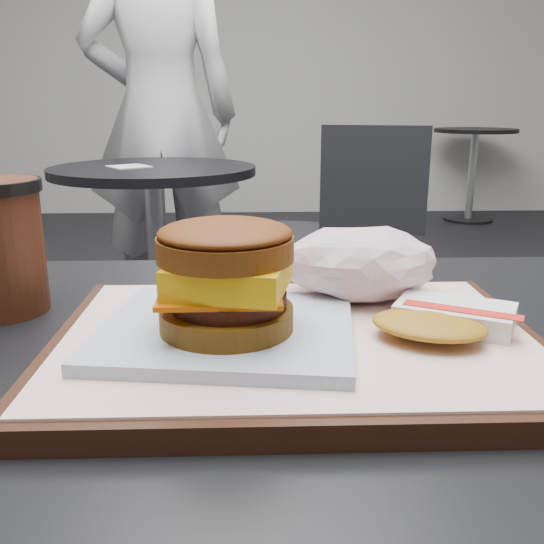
{
  "coord_description": "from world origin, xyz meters",
  "views": [
    {
      "loc": [
        -0.02,
        -0.45,
        0.96
      ],
      "look_at": [
        0.0,
        0.01,
        0.83
      ],
      "focal_mm": 40.0,
      "sensor_mm": 36.0,
      "label": 1
    }
  ],
  "objects_px": {
    "serving_tray": "(296,344)",
    "neighbor_chair": "(340,225)",
    "neighbor_table": "(156,224)",
    "crumpled_wrapper": "(359,263)",
    "breakfast_sandwich": "(227,290)",
    "patron": "(161,114)",
    "hash_brown": "(443,319)"
  },
  "relations": [
    {
      "from": "serving_tray",
      "to": "neighbor_chair",
      "type": "xyz_separation_m",
      "value": [
        0.3,
        1.81,
        -0.27
      ]
    },
    {
      "from": "breakfast_sandwich",
      "to": "hash_brown",
      "type": "distance_m",
      "value": 0.17
    },
    {
      "from": "neighbor_chair",
      "to": "patron",
      "type": "height_order",
      "value": "patron"
    },
    {
      "from": "hash_brown",
      "to": "patron",
      "type": "height_order",
      "value": "patron"
    },
    {
      "from": "hash_brown",
      "to": "crumpled_wrapper",
      "type": "relative_size",
      "value": 0.94
    },
    {
      "from": "serving_tray",
      "to": "neighbor_table",
      "type": "bearing_deg",
      "value": 102.58
    },
    {
      "from": "crumpled_wrapper",
      "to": "hash_brown",
      "type": "bearing_deg",
      "value": -61.39
    },
    {
      "from": "hash_brown",
      "to": "crumpled_wrapper",
      "type": "bearing_deg",
      "value": 118.61
    },
    {
      "from": "breakfast_sandwich",
      "to": "crumpled_wrapper",
      "type": "bearing_deg",
      "value": 41.32
    },
    {
      "from": "breakfast_sandwich",
      "to": "patron",
      "type": "height_order",
      "value": "patron"
    },
    {
      "from": "neighbor_chair",
      "to": "neighbor_table",
      "type": "bearing_deg",
      "value": -166.75
    },
    {
      "from": "crumpled_wrapper",
      "to": "neighbor_table",
      "type": "xyz_separation_m",
      "value": [
        -0.43,
        1.56,
        -0.27
      ]
    },
    {
      "from": "crumpled_wrapper",
      "to": "neighbor_table",
      "type": "height_order",
      "value": "crumpled_wrapper"
    },
    {
      "from": "breakfast_sandwich",
      "to": "neighbor_table",
      "type": "height_order",
      "value": "breakfast_sandwich"
    },
    {
      "from": "neighbor_chair",
      "to": "serving_tray",
      "type": "bearing_deg",
      "value": -99.46
    },
    {
      "from": "neighbor_table",
      "to": "hash_brown",
      "type": "bearing_deg",
      "value": -73.73
    },
    {
      "from": "breakfast_sandwich",
      "to": "hash_brown",
      "type": "height_order",
      "value": "breakfast_sandwich"
    },
    {
      "from": "serving_tray",
      "to": "patron",
      "type": "xyz_separation_m",
      "value": [
        -0.42,
        2.23,
        0.13
      ]
    },
    {
      "from": "serving_tray",
      "to": "patron",
      "type": "relative_size",
      "value": 0.21
    },
    {
      "from": "serving_tray",
      "to": "neighbor_chair",
      "type": "height_order",
      "value": "neighbor_chair"
    },
    {
      "from": "neighbor_table",
      "to": "neighbor_chair",
      "type": "xyz_separation_m",
      "value": [
        0.67,
        0.16,
        -0.04
      ]
    },
    {
      "from": "neighbor_chair",
      "to": "breakfast_sandwich",
      "type": "bearing_deg",
      "value": -101.01
    },
    {
      "from": "hash_brown",
      "to": "neighbor_chair",
      "type": "height_order",
      "value": "neighbor_chair"
    },
    {
      "from": "crumpled_wrapper",
      "to": "neighbor_table",
      "type": "bearing_deg",
      "value": 105.47
    },
    {
      "from": "neighbor_table",
      "to": "breakfast_sandwich",
      "type": "bearing_deg",
      "value": -79.28
    },
    {
      "from": "neighbor_table",
      "to": "crumpled_wrapper",
      "type": "bearing_deg",
      "value": -74.53
    },
    {
      "from": "breakfast_sandwich",
      "to": "crumpled_wrapper",
      "type": "distance_m",
      "value": 0.16
    },
    {
      "from": "breakfast_sandwich",
      "to": "crumpled_wrapper",
      "type": "height_order",
      "value": "breakfast_sandwich"
    },
    {
      "from": "serving_tray",
      "to": "patron",
      "type": "height_order",
      "value": "patron"
    },
    {
      "from": "patron",
      "to": "neighbor_table",
      "type": "bearing_deg",
      "value": 91.46
    },
    {
      "from": "hash_brown",
      "to": "patron",
      "type": "relative_size",
      "value": 0.07
    },
    {
      "from": "patron",
      "to": "serving_tray",
      "type": "bearing_deg",
      "value": 97.3
    }
  ]
}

